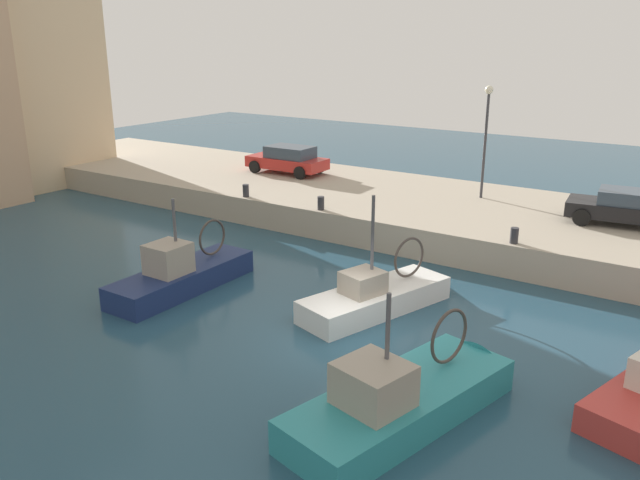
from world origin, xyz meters
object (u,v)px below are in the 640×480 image
object	(u,v)px
parked_car_black	(626,207)
mooring_bollard_mid	(321,203)
fishing_boat_white	(383,304)
quay_streetlamp	(487,123)
fishing_boat_teal	(411,409)
mooring_bollard_north	(246,191)
fishing_boat_navy	(189,283)
mooring_bollard_south	(514,235)
parked_car_red	(288,159)

from	to	relation	value
parked_car_black	mooring_bollard_mid	world-z (taller)	parked_car_black
fishing_boat_white	quay_streetlamp	xyz separation A→B (m)	(10.57, 0.89, 4.36)
fishing_boat_teal	mooring_bollard_north	world-z (taller)	fishing_boat_teal
fishing_boat_white	fishing_boat_teal	bearing A→B (deg)	-145.56
mooring_bollard_mid	fishing_boat_white	bearing A→B (deg)	-131.24
fishing_boat_teal	parked_car_black	size ratio (longest dim) A/B	1.63
fishing_boat_navy	parked_car_black	bearing A→B (deg)	-44.47
mooring_bollard_south	fishing_boat_navy	bearing A→B (deg)	129.17
parked_car_black	mooring_bollard_south	distance (m)	5.31
parked_car_black	mooring_bollard_north	bearing A→B (deg)	107.13
fishing_boat_navy	mooring_bollard_south	bearing A→B (deg)	-50.83
parked_car_red	mooring_bollard_north	xyz separation A→B (m)	(-5.17, -1.51, -0.44)
parked_car_black	parked_car_red	bearing A→B (deg)	87.78
parked_car_red	mooring_bollard_mid	distance (m)	7.56
fishing_boat_white	fishing_boat_navy	world-z (taller)	fishing_boat_white
fishing_boat_navy	parked_car_red	size ratio (longest dim) A/B	1.46
fishing_boat_teal	parked_car_red	size ratio (longest dim) A/B	1.63
mooring_bollard_mid	parked_car_black	bearing A→B (deg)	-67.07
mooring_bollard_north	parked_car_red	bearing A→B (deg)	16.25
fishing_boat_navy	quay_streetlamp	bearing A→B (deg)	-22.82
fishing_boat_teal	mooring_bollard_mid	bearing A→B (deg)	42.47
mooring_bollard_mid	mooring_bollard_north	distance (m)	4.00
fishing_boat_teal	fishing_boat_white	bearing A→B (deg)	34.44
mooring_bollard_north	mooring_bollard_mid	bearing A→B (deg)	-90.00
fishing_boat_teal	mooring_bollard_south	bearing A→B (deg)	5.40
fishing_boat_navy	mooring_bollard_south	world-z (taller)	fishing_boat_navy
mooring_bollard_north	fishing_boat_white	bearing A→B (deg)	-117.11
parked_car_red	mooring_bollard_north	bearing A→B (deg)	-163.75
fishing_boat_teal	parked_car_black	xyz separation A→B (m)	(14.28, -1.81, 1.76)
fishing_boat_navy	mooring_bollard_mid	bearing A→B (deg)	-4.95
fishing_boat_white	mooring_bollard_mid	xyz separation A→B (m)	(4.92, 5.61, 1.38)
mooring_bollard_south	mooring_bollard_north	size ratio (longest dim) A/B	1.00
fishing_boat_teal	mooring_bollard_south	world-z (taller)	fishing_boat_teal
fishing_boat_teal	quay_streetlamp	distance (m)	16.54
mooring_bollard_north	quay_streetlamp	size ratio (longest dim) A/B	0.11
parked_car_red	mooring_bollard_north	size ratio (longest dim) A/B	7.64
fishing_boat_teal	mooring_bollard_north	bearing A→B (deg)	52.97
fishing_boat_navy	fishing_boat_teal	bearing A→B (deg)	-106.01
fishing_boat_teal	mooring_bollard_mid	distance (m)	13.28
fishing_boat_navy	mooring_bollard_mid	size ratio (longest dim) A/B	11.17
mooring_bollard_mid	quay_streetlamp	distance (m)	7.94
parked_car_red	mooring_bollard_south	bearing A→B (deg)	-110.94
mooring_bollard_mid	parked_car_red	bearing A→B (deg)	46.82
fishing_boat_teal	mooring_bollard_north	xyz separation A→B (m)	(9.75, 12.92, 1.35)
fishing_boat_navy	mooring_bollard_north	xyz separation A→B (m)	(7.01, 3.39, 1.33)
parked_car_red	mooring_bollard_mid	world-z (taller)	parked_car_red
mooring_bollard_south	mooring_bollard_mid	xyz separation A→B (m)	(0.00, 8.00, 0.00)
fishing_boat_white	fishing_boat_navy	size ratio (longest dim) A/B	0.98
fishing_boat_navy	mooring_bollard_mid	xyz separation A→B (m)	(7.01, -0.61, 1.33)
fishing_boat_teal	parked_car_black	distance (m)	14.51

